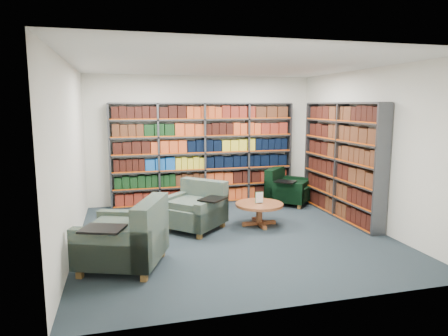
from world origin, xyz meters
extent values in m
cube|color=#1D232D|center=(0.00, 0.00, -0.01)|extent=(5.00, 5.00, 0.01)
cube|color=white|center=(0.00, 0.00, 2.80)|extent=(5.00, 5.00, 0.01)
cube|color=white|center=(0.00, 2.50, 1.40)|extent=(5.00, 0.01, 2.80)
cube|color=white|center=(0.00, -2.50, 1.40)|extent=(5.00, 0.01, 2.80)
cube|color=white|center=(-2.50, 0.00, 1.40)|extent=(0.01, 5.00, 2.80)
cube|color=white|center=(2.50, 0.00, 1.40)|extent=(0.01, 5.00, 2.80)
cube|color=#47494F|center=(0.00, 2.34, 1.10)|extent=(4.00, 0.28, 2.20)
cube|color=silver|center=(0.00, 2.47, 1.10)|extent=(4.00, 0.02, 2.20)
cube|color=#D84C0A|center=(0.00, 2.21, 1.10)|extent=(4.00, 0.01, 2.20)
cube|color=maroon|center=(0.00, 2.34, 0.18)|extent=(3.88, 0.21, 0.29)
cube|color=black|center=(0.00, 2.34, 0.54)|extent=(3.88, 0.21, 0.29)
cube|color=black|center=(0.00, 2.34, 0.91)|extent=(3.88, 0.21, 0.29)
cube|color=black|center=(0.00, 2.34, 1.28)|extent=(3.88, 0.21, 0.29)
cube|color=#472413|center=(0.00, 2.34, 1.64)|extent=(3.88, 0.21, 0.29)
cube|color=black|center=(0.00, 2.34, 2.01)|extent=(3.88, 0.21, 0.29)
cube|color=#47494F|center=(2.34, 0.60, 1.10)|extent=(0.28, 2.50, 2.20)
cube|color=silver|center=(2.47, 0.60, 1.10)|extent=(0.02, 2.50, 2.20)
cube|color=#D84C0A|center=(2.21, 0.60, 1.10)|extent=(0.02, 2.50, 2.20)
cube|color=black|center=(2.34, 0.60, 0.18)|extent=(0.21, 2.38, 0.29)
cube|color=black|center=(2.34, 0.60, 0.54)|extent=(0.21, 2.38, 0.29)
cube|color=black|center=(2.34, 0.60, 0.91)|extent=(0.21, 2.38, 0.29)
cube|color=black|center=(2.34, 0.60, 1.28)|extent=(0.21, 2.38, 0.29)
cube|color=black|center=(2.34, 0.60, 1.64)|extent=(0.21, 2.38, 0.29)
cube|color=black|center=(2.34, 0.60, 2.01)|extent=(0.21, 2.38, 0.29)
cube|color=#032037|center=(-0.59, 0.47, 0.26)|extent=(1.29, 1.29, 0.32)
cube|color=#032037|center=(-0.34, 0.73, 0.47)|extent=(0.79, 0.78, 0.73)
cube|color=#032037|center=(-0.86, 0.74, 0.34)|extent=(0.74, 0.75, 0.49)
cube|color=#032037|center=(-0.32, 0.20, 0.34)|extent=(0.74, 0.75, 0.49)
cube|color=black|center=(-0.32, 0.13, 0.61)|extent=(0.56, 0.56, 0.03)
cube|color=brown|center=(-1.12, 0.47, 0.05)|extent=(0.10, 0.10, 0.10)
cube|color=brown|center=(-0.59, -0.06, 0.05)|extent=(0.10, 0.10, 0.10)
cube|color=brown|center=(-0.59, 1.00, 0.05)|extent=(0.10, 0.10, 0.10)
cube|color=brown|center=(-0.06, 0.48, 0.05)|extent=(0.10, 0.10, 0.10)
cube|color=black|center=(1.80, 1.79, 0.25)|extent=(1.20, 1.20, 0.30)
cube|color=black|center=(1.55, 2.01, 0.44)|extent=(0.71, 0.76, 0.68)
cube|color=black|center=(1.56, 1.52, 0.32)|extent=(0.72, 0.67, 0.45)
cube|color=black|center=(2.04, 2.06, 0.32)|extent=(0.72, 0.67, 0.45)
cube|color=black|center=(1.56, 1.46, 0.57)|extent=(0.52, 0.52, 0.02)
cube|color=brown|center=(1.82, 1.30, 0.05)|extent=(0.09, 0.09, 0.09)
cube|color=brown|center=(2.29, 1.81, 0.05)|extent=(0.09, 0.09, 0.09)
cube|color=brown|center=(1.31, 1.77, 0.05)|extent=(0.09, 0.09, 0.09)
cube|color=brown|center=(1.78, 2.28, 0.05)|extent=(0.09, 0.09, 0.09)
cube|color=#032037|center=(-1.80, -0.90, 0.29)|extent=(1.31, 1.31, 0.36)
cube|color=#032037|center=(-1.43, -1.04, 0.52)|extent=(0.57, 1.03, 0.81)
cube|color=#032037|center=(-1.65, -0.50, 0.38)|extent=(1.01, 0.51, 0.54)
cube|color=#032037|center=(-1.95, -1.30, 0.38)|extent=(1.01, 0.51, 0.54)
cube|color=black|center=(-2.03, -1.34, 0.68)|extent=(0.60, 0.54, 0.03)
cube|color=brown|center=(-2.04, -0.36, 0.06)|extent=(0.10, 0.10, 0.11)
cube|color=brown|center=(-2.34, -1.14, 0.06)|extent=(0.10, 0.10, 0.11)
cube|color=brown|center=(-1.26, -0.66, 0.06)|extent=(0.10, 0.10, 0.11)
cube|color=brown|center=(-1.56, -1.44, 0.06)|extent=(0.10, 0.10, 0.11)
cylinder|color=#9E5A3D|center=(0.61, 0.41, 0.38)|extent=(0.87, 0.87, 0.05)
cylinder|color=#9E5A3D|center=(0.61, 0.41, 0.19)|extent=(0.12, 0.12, 0.35)
cube|color=#9E5A3D|center=(0.61, 0.41, 0.04)|extent=(0.62, 0.08, 0.06)
cube|color=#9E5A3D|center=(0.61, 0.41, 0.04)|extent=(0.08, 0.62, 0.06)
cube|color=black|center=(0.61, 0.41, 0.41)|extent=(0.10, 0.05, 0.01)
cube|color=white|center=(0.61, 0.41, 0.51)|extent=(0.13, 0.01, 0.19)
cube|color=#145926|center=(0.61, 0.42, 0.51)|extent=(0.15, 0.00, 0.21)
camera|label=1|loc=(-1.78, -6.22, 2.16)|focal=32.00mm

